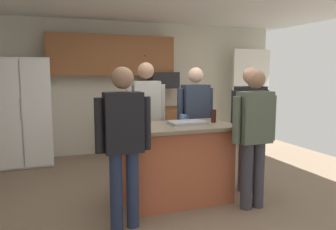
{
  "coord_description": "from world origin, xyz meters",
  "views": [
    {
      "loc": [
        -1.58,
        -3.77,
        1.61
      ],
      "look_at": [
        -0.11,
        0.26,
        1.05
      ],
      "focal_mm": 35.22,
      "sensor_mm": 36.0,
      "label": 1
    }
  ],
  "objects_px": {
    "person_guest_by_door": "(124,137)",
    "serving_tray": "(187,123)",
    "person_elder_center": "(195,116)",
    "glass_stout_tall": "(144,119)",
    "mug_ceramic_white": "(137,122)",
    "person_guest_left": "(254,130)",
    "glass_pilsner": "(214,116)",
    "person_host_foreground": "(250,121)",
    "person_guest_right": "(146,114)",
    "mug_blue_stoneware": "(183,118)",
    "kitchen_island": "(176,162)",
    "refrigerator": "(23,112)",
    "microwave_over_range": "(163,80)"
  },
  "relations": [
    {
      "from": "refrigerator",
      "to": "person_host_foreground",
      "type": "bearing_deg",
      "value": -39.41
    },
    {
      "from": "kitchen_island",
      "to": "person_guest_right",
      "type": "bearing_deg",
      "value": 102.34
    },
    {
      "from": "refrigerator",
      "to": "person_elder_center",
      "type": "xyz_separation_m",
      "value": [
        2.44,
        -1.78,
        0.04
      ]
    },
    {
      "from": "person_guest_left",
      "to": "person_guest_by_door",
      "type": "relative_size",
      "value": 0.98
    },
    {
      "from": "glass_stout_tall",
      "to": "person_guest_by_door",
      "type": "bearing_deg",
      "value": -120.28
    },
    {
      "from": "microwave_over_range",
      "to": "mug_blue_stoneware",
      "type": "height_order",
      "value": "microwave_over_range"
    },
    {
      "from": "microwave_over_range",
      "to": "mug_ceramic_white",
      "type": "relative_size",
      "value": 4.67
    },
    {
      "from": "person_host_foreground",
      "to": "mug_blue_stoneware",
      "type": "bearing_deg",
      "value": -12.73
    },
    {
      "from": "mug_blue_stoneware",
      "to": "kitchen_island",
      "type": "bearing_deg",
      "value": -130.69
    },
    {
      "from": "person_host_foreground",
      "to": "serving_tray",
      "type": "xyz_separation_m",
      "value": [
        -0.92,
        -0.02,
        0.02
      ]
    },
    {
      "from": "person_guest_right",
      "to": "mug_ceramic_white",
      "type": "xyz_separation_m",
      "value": [
        -0.3,
        -0.65,
        -0.0
      ]
    },
    {
      "from": "mug_ceramic_white",
      "to": "person_guest_left",
      "type": "bearing_deg",
      "value": -27.43
    },
    {
      "from": "person_elder_center",
      "to": "mug_blue_stoneware",
      "type": "height_order",
      "value": "person_elder_center"
    },
    {
      "from": "kitchen_island",
      "to": "mug_ceramic_white",
      "type": "xyz_separation_m",
      "value": [
        -0.47,
        0.11,
        0.52
      ]
    },
    {
      "from": "kitchen_island",
      "to": "microwave_over_range",
      "type": "bearing_deg",
      "value": 74.33
    },
    {
      "from": "kitchen_island",
      "to": "refrigerator",
      "type": "bearing_deg",
      "value": 127.87
    },
    {
      "from": "person_host_foreground",
      "to": "glass_pilsner",
      "type": "xyz_separation_m",
      "value": [
        -0.53,
        0.03,
        0.08
      ]
    },
    {
      "from": "person_guest_left",
      "to": "person_host_foreground",
      "type": "height_order",
      "value": "person_host_foreground"
    },
    {
      "from": "glass_stout_tall",
      "to": "glass_pilsner",
      "type": "distance_m",
      "value": 0.91
    },
    {
      "from": "glass_pilsner",
      "to": "serving_tray",
      "type": "height_order",
      "value": "glass_pilsner"
    },
    {
      "from": "person_guest_left",
      "to": "serving_tray",
      "type": "height_order",
      "value": "person_guest_left"
    },
    {
      "from": "refrigerator",
      "to": "microwave_over_range",
      "type": "height_order",
      "value": "refrigerator"
    },
    {
      "from": "person_guest_by_door",
      "to": "person_host_foreground",
      "type": "height_order",
      "value": "person_host_foreground"
    },
    {
      "from": "person_guest_left",
      "to": "person_guest_right",
      "type": "xyz_separation_m",
      "value": [
        -0.93,
        1.28,
        0.07
      ]
    },
    {
      "from": "kitchen_island",
      "to": "person_guest_by_door",
      "type": "xyz_separation_m",
      "value": [
        -0.77,
        -0.52,
        0.47
      ]
    },
    {
      "from": "mug_blue_stoneware",
      "to": "glass_pilsner",
      "type": "bearing_deg",
      "value": -24.65
    },
    {
      "from": "person_guest_by_door",
      "to": "person_host_foreground",
      "type": "xyz_separation_m",
      "value": [
        1.83,
        0.53,
        0.01
      ]
    },
    {
      "from": "person_guest_by_door",
      "to": "serving_tray",
      "type": "distance_m",
      "value": 1.04
    },
    {
      "from": "refrigerator",
      "to": "mug_ceramic_white",
      "type": "bearing_deg",
      "value": -58.54
    },
    {
      "from": "microwave_over_range",
      "to": "mug_blue_stoneware",
      "type": "xyz_separation_m",
      "value": [
        -0.54,
        -2.34,
        -0.44
      ]
    },
    {
      "from": "refrigerator",
      "to": "person_host_foreground",
      "type": "relative_size",
      "value": 1.11
    },
    {
      "from": "person_elder_center",
      "to": "glass_stout_tall",
      "type": "height_order",
      "value": "person_elder_center"
    },
    {
      "from": "kitchen_island",
      "to": "person_guest_by_door",
      "type": "relative_size",
      "value": 0.85
    },
    {
      "from": "microwave_over_range",
      "to": "glass_stout_tall",
      "type": "distance_m",
      "value": 2.64
    },
    {
      "from": "person_guest_by_door",
      "to": "glass_stout_tall",
      "type": "relative_size",
      "value": 11.27
    },
    {
      "from": "person_guest_left",
      "to": "serving_tray",
      "type": "relative_size",
      "value": 3.71
    },
    {
      "from": "person_elder_center",
      "to": "person_guest_right",
      "type": "xyz_separation_m",
      "value": [
        -0.72,
        0.1,
        0.05
      ]
    },
    {
      "from": "refrigerator",
      "to": "mug_ceramic_white",
      "type": "xyz_separation_m",
      "value": [
        1.42,
        -2.32,
        0.09
      ]
    },
    {
      "from": "person_elder_center",
      "to": "glass_stout_tall",
      "type": "bearing_deg",
      "value": -22.25
    },
    {
      "from": "mug_ceramic_white",
      "to": "glass_pilsner",
      "type": "xyz_separation_m",
      "value": [
        1.0,
        -0.07,
        0.03
      ]
    },
    {
      "from": "person_guest_left",
      "to": "serving_tray",
      "type": "distance_m",
      "value": 0.81
    },
    {
      "from": "kitchen_island",
      "to": "person_host_foreground",
      "type": "height_order",
      "value": "person_host_foreground"
    },
    {
      "from": "mug_ceramic_white",
      "to": "mug_blue_stoneware",
      "type": "bearing_deg",
      "value": 8.28
    },
    {
      "from": "microwave_over_range",
      "to": "serving_tray",
      "type": "height_order",
      "value": "microwave_over_range"
    },
    {
      "from": "microwave_over_range",
      "to": "kitchen_island",
      "type": "relative_size",
      "value": 0.39
    },
    {
      "from": "glass_stout_tall",
      "to": "glass_pilsner",
      "type": "xyz_separation_m",
      "value": [
        0.9,
        -0.14,
        0.01
      ]
    },
    {
      "from": "person_elder_center",
      "to": "person_guest_left",
      "type": "bearing_deg",
      "value": 50.4
    },
    {
      "from": "microwave_over_range",
      "to": "glass_pilsner",
      "type": "distance_m",
      "value": 2.55
    },
    {
      "from": "person_guest_by_door",
      "to": "glass_stout_tall",
      "type": "xyz_separation_m",
      "value": [
        0.41,
        0.69,
        0.08
      ]
    },
    {
      "from": "person_guest_by_door",
      "to": "mug_ceramic_white",
      "type": "xyz_separation_m",
      "value": [
        0.31,
        0.63,
        0.06
      ]
    }
  ]
}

